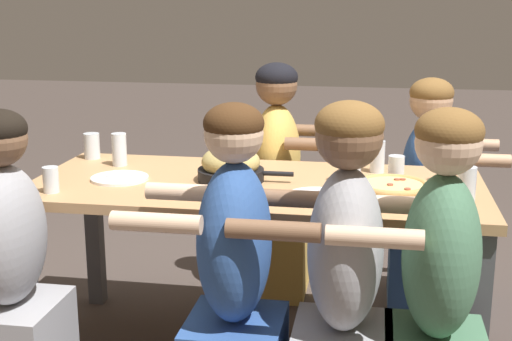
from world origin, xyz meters
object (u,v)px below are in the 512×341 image
at_px(empty_plate_a, 120,178).
at_px(diner_near_left, 10,282).
at_px(skillet_bowl, 231,166).
at_px(diner_far_right, 426,202).
at_px(cocktail_glass_blue, 446,172).
at_px(drinking_glass_a, 352,167).
at_px(diner_near_midright, 343,295).
at_px(pizza_board_main, 392,188).
at_px(drinking_glass_g, 466,185).
at_px(diner_near_right, 437,305).
at_px(drinking_glass_b, 51,181).
at_px(drinking_glass_f, 396,170).
at_px(empty_plate_b, 317,196).
at_px(drinking_glass_c, 119,151).
at_px(drinking_glass_d, 377,159).
at_px(diner_far_center, 277,189).
at_px(drinking_glass_e, 92,146).
at_px(diner_near_center, 234,293).

bearing_deg(empty_plate_a, diner_near_left, -109.04).
height_order(skillet_bowl, diner_far_right, diner_far_right).
height_order(cocktail_glass_blue, diner_near_left, diner_near_left).
distance_m(drinking_glass_a, diner_far_right, 0.72).
height_order(cocktail_glass_blue, diner_near_midright, diner_near_midright).
xyz_separation_m(pizza_board_main, drinking_glass_g, (0.26, -0.05, 0.04)).
bearing_deg(diner_near_right, drinking_glass_a, 23.58).
bearing_deg(drinking_glass_g, drinking_glass_a, 153.35).
xyz_separation_m(cocktail_glass_blue, drinking_glass_a, (-0.38, -0.08, 0.03)).
relative_size(drinking_glass_b, drinking_glass_f, 0.94).
bearing_deg(empty_plate_b, drinking_glass_c, 158.01).
bearing_deg(skillet_bowl, diner_near_left, -135.63).
relative_size(cocktail_glass_blue, diner_near_left, 0.10).
bearing_deg(drinking_glass_a, empty_plate_b, -116.39).
xyz_separation_m(empty_plate_a, drinking_glass_d, (1.05, 0.31, 0.05)).
bearing_deg(cocktail_glass_blue, diner_near_left, -153.25).
distance_m(drinking_glass_f, diner_near_left, 1.54).
xyz_separation_m(drinking_glass_d, diner_near_right, (0.20, -0.88, -0.26)).
bearing_deg(diner_near_right, skillet_bowl, 50.93).
bearing_deg(drinking_glass_c, pizza_board_main, -13.87).
relative_size(empty_plate_a, drinking_glass_d, 1.71).
height_order(drinking_glass_a, diner_near_midright, diner_near_midright).
bearing_deg(diner_near_right, cocktail_glass_blue, -5.93).
bearing_deg(diner_far_center, empty_plate_b, 18.29).
distance_m(pizza_board_main, drinking_glass_c, 1.23).
xyz_separation_m(drinking_glass_d, drinking_glass_e, (-1.31, 0.05, -0.00)).
bearing_deg(drinking_glass_c, drinking_glass_f, -3.48).
distance_m(drinking_glass_d, drinking_glass_g, 0.52).
bearing_deg(cocktail_glass_blue, diner_far_right, 94.42).
distance_m(cocktail_glass_blue, diner_near_midright, 0.89).
relative_size(empty_plate_a, diner_far_right, 0.21).
bearing_deg(drinking_glass_b, drinking_glass_e, 97.00).
bearing_deg(pizza_board_main, drinking_glass_f, 85.71).
relative_size(cocktail_glass_blue, drinking_glass_a, 0.78).
bearing_deg(drinking_glass_b, drinking_glass_c, 77.46).
relative_size(empty_plate_a, drinking_glass_f, 2.22).
bearing_deg(drinking_glass_c, drinking_glass_b, -102.54).
xyz_separation_m(skillet_bowl, diner_near_left, (-0.66, -0.64, -0.29)).
height_order(empty_plate_b, cocktail_glass_blue, cocktail_glass_blue).
bearing_deg(diner_far_right, diner_near_left, -49.87).
distance_m(empty_plate_a, diner_near_left, 0.65).
bearing_deg(empty_plate_a, drinking_glass_c, 110.01).
relative_size(empty_plate_b, cocktail_glass_blue, 1.93).
bearing_deg(diner_near_center, pizza_board_main, -44.39).
bearing_deg(drinking_glass_c, diner_far_center, 34.07).
relative_size(drinking_glass_c, diner_far_center, 0.12).
xyz_separation_m(drinking_glass_b, diner_near_center, (0.79, -0.35, -0.26)).
xyz_separation_m(pizza_board_main, diner_near_midright, (-0.15, -0.52, -0.22)).
distance_m(drinking_glass_c, drinking_glass_d, 1.14).
bearing_deg(drinking_glass_c, diner_near_left, -97.77).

